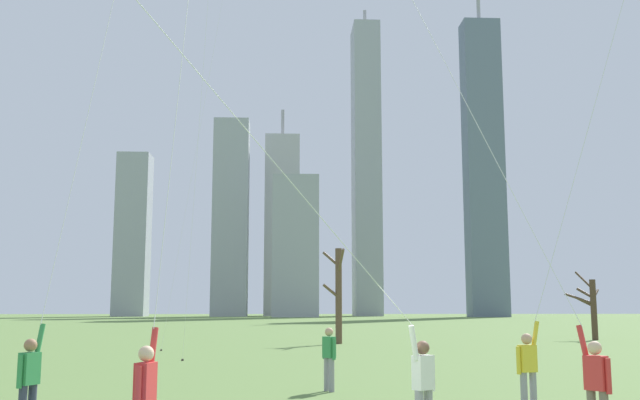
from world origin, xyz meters
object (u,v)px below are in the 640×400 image
Objects in this scene: kite_flyer_foreground_left_purple at (178,86)px; bystander_strolling_midfield at (329,356)px; kite_flyer_far_back_pink at (545,279)px; kite_flyer_midfield_right_white at (378,326)px; kite_flyer_midfield_center_green at (559,249)px; kite_flyer_foreground_right_orange at (56,256)px; bare_tree_right_of_center at (338,293)px; bare_tree_left_of_center at (592,306)px.

bystander_strolling_midfield is at bearing 64.75° from kite_flyer_foreground_left_purple.
bystander_strolling_midfield is (-3.33, 6.74, -1.73)m from kite_flyer_far_back_pink.
kite_flyer_foreground_left_purple reaches higher than kite_flyer_midfield_right_white.
kite_flyer_midfield_center_green is at bearing 63.99° from kite_flyer_far_back_pink.
kite_flyer_far_back_pink is (6.40, -0.22, -3.42)m from kite_flyer_foreground_left_purple.
kite_flyer_foreground_right_orange is 7.98m from bystander_strolling_midfield.
kite_flyer_midfield_right_white is 5.95m from kite_flyer_midfield_center_green.
kite_flyer_far_back_pink reaches higher than bare_tree_right_of_center.
kite_flyer_foreground_left_purple reaches higher than kite_flyer_foreground_right_orange.
kite_flyer_foreground_right_orange is (-5.67, 2.30, 1.22)m from kite_flyer_midfield_right_white.
bare_tree_right_of_center reaches higher than bystander_strolling_midfield.
bare_tree_right_of_center reaches higher than bare_tree_left_of_center.
kite_flyer_midfield_center_green is 1.34× the size of kite_flyer_foreground_right_orange.
bare_tree_right_of_center is at bearing 80.58° from kite_flyer_foreground_left_purple.
kite_flyer_far_back_pink is at bearing -8.21° from kite_flyer_foreground_right_orange.
kite_flyer_far_back_pink reaches higher than bystander_strolling_midfield.
kite_flyer_foreground_left_purple reaches higher than bystander_strolling_midfield.
kite_flyer_midfield_right_white is at bearing -87.84° from bystander_strolling_midfield.
kite_flyer_midfield_right_white is 5.75× the size of bystander_strolling_midfield.
bare_tree_right_of_center is (1.97, 23.90, 2.07)m from bystander_strolling_midfield.
kite_flyer_midfield_right_white is at bearing -93.03° from bare_tree_right_of_center.
bystander_strolling_midfield is 0.29× the size of bare_tree_right_of_center.
bare_tree_left_of_center is at bearing 57.54° from kite_flyer_foreground_left_purple.
bare_tree_left_of_center is (21.98, 34.55, -3.85)m from kite_flyer_foreground_left_purple.
kite_flyer_foreground_left_purple reaches higher than kite_flyer_far_back_pink.
kite_flyer_far_back_pink is 7.71m from bystander_strolling_midfield.
kite_flyer_midfield_center_green is at bearing 17.97° from kite_flyer_foreground_left_purple.
kite_flyer_foreground_left_purple is at bearing -115.25° from bystander_strolling_midfield.
kite_flyer_midfield_center_green reaches higher than bare_tree_left_of_center.
bare_tree_left_of_center is 0.81× the size of bare_tree_right_of_center.
bare_tree_left_of_center is 17.44m from bare_tree_right_of_center.
kite_flyer_midfield_right_white is 2.07× the size of bare_tree_left_of_center.
kite_flyer_midfield_right_white reaches higher than bare_tree_right_of_center.
kite_flyer_midfield_center_green reaches higher than kite_flyer_far_back_pink.
kite_flyer_midfield_center_green is at bearing -113.97° from bare_tree_left_of_center.
kite_flyer_foreground_left_purple is 3.75× the size of bare_tree_right_of_center.
kite_flyer_midfield_center_green is 3.19× the size of bare_tree_right_of_center.
kite_flyer_foreground_right_orange is at bearing 155.68° from kite_flyer_foreground_left_purple.
kite_flyer_midfield_right_white reaches higher than bystander_strolling_midfield.
kite_flyer_foreground_right_orange is at bearing 157.97° from kite_flyer_midfield_right_white.
kite_flyer_foreground_left_purple is at bearing -24.32° from kite_flyer_foreground_right_orange.
kite_flyer_far_back_pink is at bearing -63.73° from bystander_strolling_midfield.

